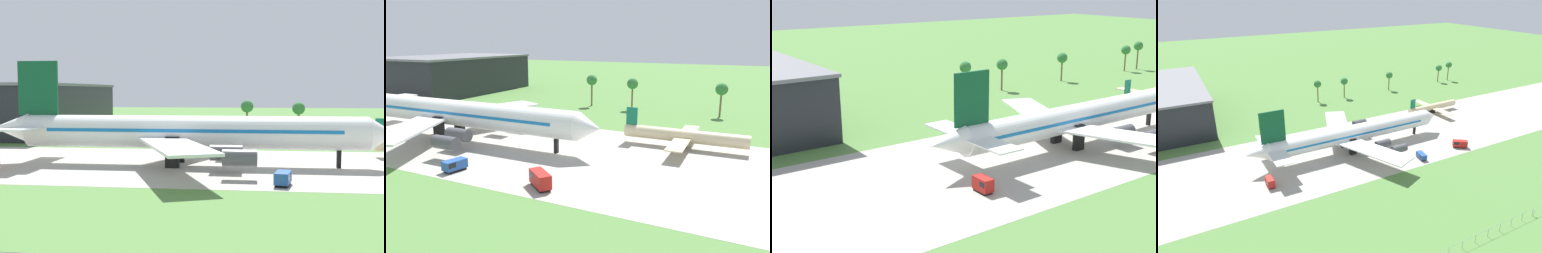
{
  "view_description": "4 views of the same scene",
  "coord_description": "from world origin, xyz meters",
  "views": [
    {
      "loc": [
        -17.11,
        -86.28,
        13.43
      ],
      "look_at": [
        -27.79,
        -0.88,
        7.04
      ],
      "focal_mm": 45.0,
      "sensor_mm": 36.0,
      "label": 1
    },
    {
      "loc": [
        34.23,
        -64.06,
        22.47
      ],
      "look_at": [
        2.87,
        -0.88,
        6.04
      ],
      "focal_mm": 35.0,
      "sensor_mm": 36.0,
      "label": 2
    },
    {
      "loc": [
        -113.91,
        -76.57,
        35.2
      ],
      "look_at": [
        -58.45,
        -0.88,
        8.97
      ],
      "focal_mm": 50.0,
      "sensor_mm": 36.0,
      "label": 3
    },
    {
      "loc": [
        -81.75,
        -94.59,
        53.54
      ],
      "look_at": [
        -26.97,
        5.0,
        6.0
      ],
      "focal_mm": 32.0,
      "sensor_mm": 36.0,
      "label": 4
    }
  ],
  "objects": [
    {
      "name": "baggage_tug",
      "position": [
        4.66,
        -17.8,
        1.39
      ],
      "size": [
        5.11,
        4.58,
        2.6
      ],
      "color": "black",
      "rests_on": "ground_plane"
    },
    {
      "name": "ground_plane",
      "position": [
        0.0,
        0.0,
        0.0
      ],
      "size": [
        600.0,
        600.0,
        0.0
      ],
      "primitive_type": "plane",
      "color": "#517F3D"
    },
    {
      "name": "palm_tree_row",
      "position": [
        25.12,
        52.91,
        8.4
      ],
      "size": [
        88.24,
        3.6,
        11.08
      ],
      "color": "brown",
      "rests_on": "ground_plane"
    },
    {
      "name": "jet_airliner",
      "position": [
        -29.06,
        -0.88,
        5.98
      ],
      "size": [
        73.36,
        51.43,
        18.96
      ],
      "color": "white",
      "rests_on": "ground_plane"
    },
    {
      "name": "regional_aircraft",
      "position": [
        20.24,
        14.24,
        2.6
      ],
      "size": [
        25.67,
        23.12,
        7.91
      ],
      "color": "beige",
      "rests_on": "ground_plane"
    },
    {
      "name": "catering_van",
      "position": [
        -12.72,
        -18.18,
        1.11
      ],
      "size": [
        2.79,
        4.41,
        2.02
      ],
      "color": "black",
      "rests_on": "ground_plane"
    },
    {
      "name": "taxiway_strip",
      "position": [
        0.0,
        0.0,
        0.01
      ],
      "size": [
        320.0,
        44.0,
        0.02
      ],
      "color": "#A8A399",
      "rests_on": "ground_plane"
    },
    {
      "name": "terminal_building",
      "position": [
        -87.15,
        59.54,
        7.81
      ],
      "size": [
        36.72,
        61.2,
        15.59
      ],
      "color": "black",
      "rests_on": "ground_plane"
    }
  ]
}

